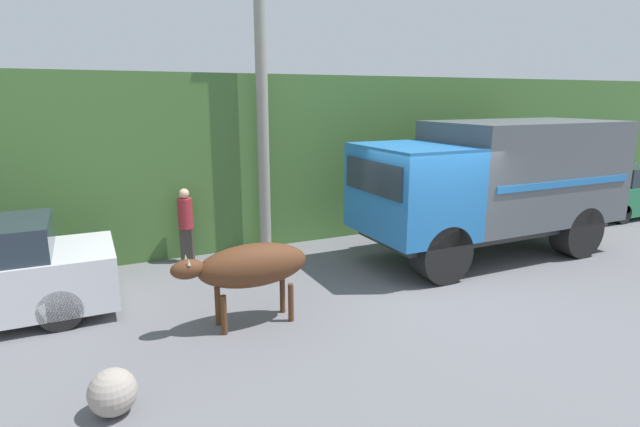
{
  "coord_description": "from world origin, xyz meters",
  "views": [
    {
      "loc": [
        -5.9,
        -7.15,
        3.49
      ],
      "look_at": [
        -2.3,
        0.48,
        1.52
      ],
      "focal_mm": 28.0,
      "sensor_mm": 36.0,
      "label": 1
    }
  ],
  "objects_px": {
    "hatchback_car": "(627,191)",
    "roadside_rock": "(113,392)",
    "cargo_truck": "(495,181)",
    "utility_pole": "(262,96)",
    "pedestrian_on_hill": "(186,222)",
    "brown_cow": "(250,266)"
  },
  "relations": [
    {
      "from": "brown_cow",
      "to": "hatchback_car",
      "type": "relative_size",
      "value": 0.56
    },
    {
      "from": "hatchback_car",
      "to": "roadside_rock",
      "type": "relative_size",
      "value": 6.98
    },
    {
      "from": "cargo_truck",
      "to": "brown_cow",
      "type": "distance_m",
      "value": 6.14
    },
    {
      "from": "hatchback_car",
      "to": "roadside_rock",
      "type": "distance_m",
      "value": 15.23
    },
    {
      "from": "cargo_truck",
      "to": "pedestrian_on_hill",
      "type": "xyz_separation_m",
      "value": [
        -6.32,
        2.41,
        -0.8
      ]
    },
    {
      "from": "cargo_truck",
      "to": "hatchback_car",
      "type": "height_order",
      "value": "cargo_truck"
    },
    {
      "from": "brown_cow",
      "to": "utility_pole",
      "type": "height_order",
      "value": "utility_pole"
    },
    {
      "from": "cargo_truck",
      "to": "brown_cow",
      "type": "bearing_deg",
      "value": -168.82
    },
    {
      "from": "hatchback_car",
      "to": "roadside_rock",
      "type": "height_order",
      "value": "hatchback_car"
    },
    {
      "from": "pedestrian_on_hill",
      "to": "utility_pole",
      "type": "bearing_deg",
      "value": -154.56
    },
    {
      "from": "pedestrian_on_hill",
      "to": "roadside_rock",
      "type": "xyz_separation_m",
      "value": [
        -1.79,
        -5.08,
        -0.62
      ]
    },
    {
      "from": "cargo_truck",
      "to": "utility_pole",
      "type": "xyz_separation_m",
      "value": [
        -4.53,
        2.41,
        1.81
      ]
    },
    {
      "from": "utility_pole",
      "to": "brown_cow",
      "type": "bearing_deg",
      "value": -112.53
    },
    {
      "from": "brown_cow",
      "to": "hatchback_car",
      "type": "bearing_deg",
      "value": 7.8
    },
    {
      "from": "pedestrian_on_hill",
      "to": "utility_pole",
      "type": "distance_m",
      "value": 3.17
    },
    {
      "from": "utility_pole",
      "to": "roadside_rock",
      "type": "relative_size",
      "value": 12.64
    },
    {
      "from": "brown_cow",
      "to": "pedestrian_on_hill",
      "type": "bearing_deg",
      "value": 92.44
    },
    {
      "from": "brown_cow",
      "to": "roadside_rock",
      "type": "distance_m",
      "value": 2.72
    },
    {
      "from": "hatchback_car",
      "to": "pedestrian_on_hill",
      "type": "bearing_deg",
      "value": 174.93
    },
    {
      "from": "cargo_truck",
      "to": "utility_pole",
      "type": "height_order",
      "value": "utility_pole"
    },
    {
      "from": "roadside_rock",
      "to": "hatchback_car",
      "type": "bearing_deg",
      "value": 14.96
    },
    {
      "from": "cargo_truck",
      "to": "hatchback_car",
      "type": "distance_m",
      "value": 6.78
    }
  ]
}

